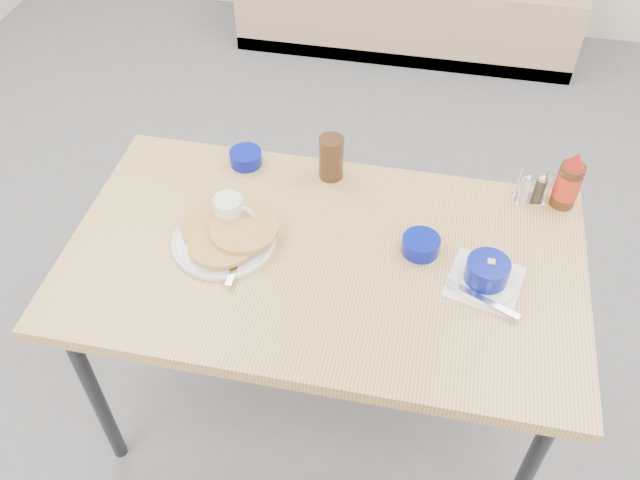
% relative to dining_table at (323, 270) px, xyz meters
% --- Properties ---
extents(ground, '(6.00, 6.00, 0.00)m').
position_rel_dining_table_xyz_m(ground, '(0.00, -0.25, -0.70)').
color(ground, slate).
rests_on(ground, ground).
extents(dining_table, '(1.40, 0.80, 0.76)m').
position_rel_dining_table_xyz_m(dining_table, '(0.00, 0.00, 0.00)').
color(dining_table, tan).
rests_on(dining_table, ground).
extents(pancake_plate, '(0.29, 0.30, 0.05)m').
position_rel_dining_table_xyz_m(pancake_plate, '(-0.27, -0.00, 0.08)').
color(pancake_plate, white).
rests_on(pancake_plate, dining_table).
extents(coffee_mug, '(0.12, 0.08, 0.09)m').
position_rel_dining_table_xyz_m(coffee_mug, '(-0.28, 0.07, 0.11)').
color(coffee_mug, white).
rests_on(coffee_mug, dining_table).
extents(grits_setting, '(0.22, 0.23, 0.08)m').
position_rel_dining_table_xyz_m(grits_setting, '(0.43, -0.01, 0.09)').
color(grits_setting, white).
rests_on(grits_setting, dining_table).
extents(creamer_bowl, '(0.10, 0.10, 0.04)m').
position_rel_dining_table_xyz_m(creamer_bowl, '(-0.31, 0.33, 0.08)').
color(creamer_bowl, '#051183').
rests_on(creamer_bowl, dining_table).
extents(butter_bowl, '(0.10, 0.10, 0.05)m').
position_rel_dining_table_xyz_m(butter_bowl, '(0.25, 0.07, 0.08)').
color(butter_bowl, '#051183').
rests_on(butter_bowl, dining_table).
extents(amber_tumbler, '(0.08, 0.08, 0.14)m').
position_rel_dining_table_xyz_m(amber_tumbler, '(-0.04, 0.33, 0.13)').
color(amber_tumbler, '#3B2212').
rests_on(amber_tumbler, dining_table).
extents(condiment_caddy, '(0.10, 0.07, 0.11)m').
position_rel_dining_table_xyz_m(condiment_caddy, '(0.55, 0.34, 0.10)').
color(condiment_caddy, silver).
rests_on(condiment_caddy, dining_table).
extents(syrup_bottle, '(0.07, 0.07, 0.19)m').
position_rel_dining_table_xyz_m(syrup_bottle, '(0.64, 0.34, 0.14)').
color(syrup_bottle, '#47230F').
rests_on(syrup_bottle, dining_table).
extents(sugar_wrapper, '(0.04, 0.03, 0.00)m').
position_rel_dining_table_xyz_m(sugar_wrapper, '(-0.38, 0.05, 0.06)').
color(sugar_wrapper, '#D04547').
rests_on(sugar_wrapper, dining_table).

